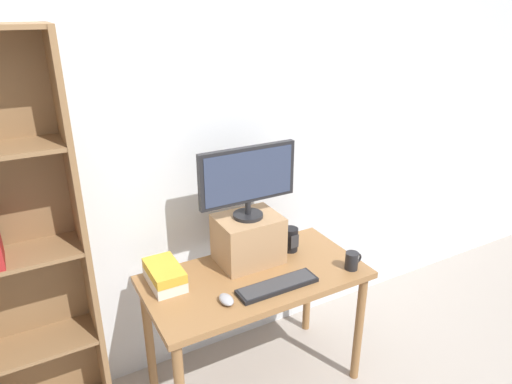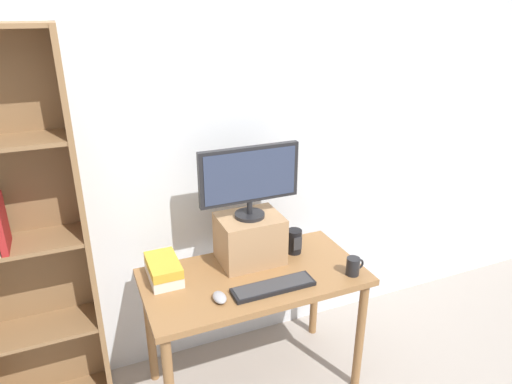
# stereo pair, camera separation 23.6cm
# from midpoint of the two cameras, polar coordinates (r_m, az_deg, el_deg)

# --- Properties ---
(ground_plane) EXTENTS (12.00, 12.00, 0.00)m
(ground_plane) POSITION_cam_midpoint_polar(r_m,az_deg,el_deg) (2.98, -2.53, -22.59)
(ground_plane) COLOR #9E9389
(back_wall) EXTENTS (7.00, 0.08, 2.60)m
(back_wall) POSITION_cam_midpoint_polar(r_m,az_deg,el_deg) (2.66, -7.51, 4.56)
(back_wall) COLOR silver
(back_wall) RESTS_ON ground_plane
(desk) EXTENTS (1.19, 0.62, 0.75)m
(desk) POSITION_cam_midpoint_polar(r_m,az_deg,el_deg) (2.56, -2.79, -12.18)
(desk) COLOR olive
(desk) RESTS_ON ground_plane
(bookshelf_unit) EXTENTS (0.62, 0.28, 2.04)m
(bookshelf_unit) POSITION_cam_midpoint_polar(r_m,az_deg,el_deg) (2.46, -30.72, -6.83)
(bookshelf_unit) COLOR olive
(bookshelf_unit) RESTS_ON ground_plane
(riser_box) EXTENTS (0.35, 0.27, 0.27)m
(riser_box) POSITION_cam_midpoint_polar(r_m,az_deg,el_deg) (2.57, -3.63, -5.93)
(riser_box) COLOR #A87F56
(riser_box) RESTS_ON desk
(computer_monitor) EXTENTS (0.56, 0.17, 0.40)m
(computer_monitor) POSITION_cam_midpoint_polar(r_m,az_deg,el_deg) (2.41, -3.82, 1.67)
(computer_monitor) COLOR black
(computer_monitor) RESTS_ON riser_box
(keyboard) EXTENTS (0.44, 0.12, 0.02)m
(keyboard) POSITION_cam_midpoint_polar(r_m,az_deg,el_deg) (2.39, -0.17, -11.70)
(keyboard) COLOR black
(keyboard) RESTS_ON desk
(computer_mouse) EXTENTS (0.06, 0.10, 0.04)m
(computer_mouse) POSITION_cam_midpoint_polar(r_m,az_deg,el_deg) (2.30, -6.76, -13.30)
(computer_mouse) COLOR #99999E
(computer_mouse) RESTS_ON desk
(book_stack) EXTENTS (0.16, 0.27, 0.11)m
(book_stack) POSITION_cam_midpoint_polar(r_m,az_deg,el_deg) (2.47, -14.11, -10.10)
(book_stack) COLOR silver
(book_stack) RESTS_ON desk
(coffee_mug) EXTENTS (0.10, 0.07, 0.10)m
(coffee_mug) POSITION_cam_midpoint_polar(r_m,az_deg,el_deg) (2.56, 9.34, -8.53)
(coffee_mug) COLOR black
(coffee_mug) RESTS_ON desk
(desk_speaker) EXTENTS (0.09, 0.09, 0.14)m
(desk_speaker) POSITION_cam_midpoint_polar(r_m,az_deg,el_deg) (2.69, 1.84, -6.01)
(desk_speaker) COLOR black
(desk_speaker) RESTS_ON desk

